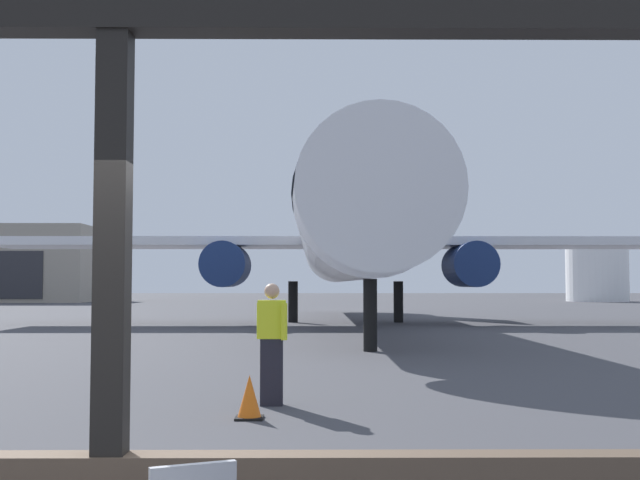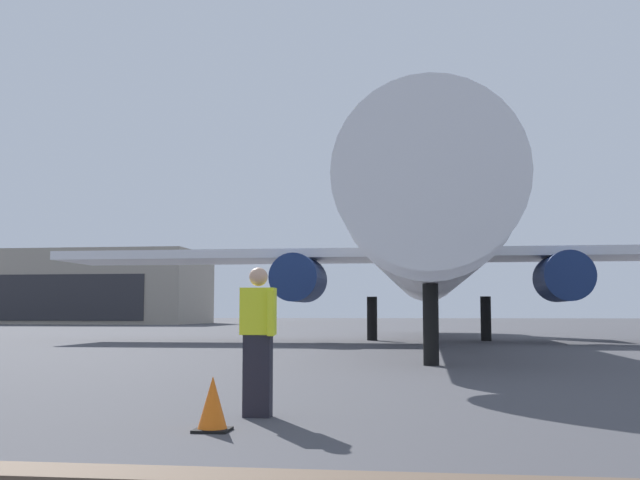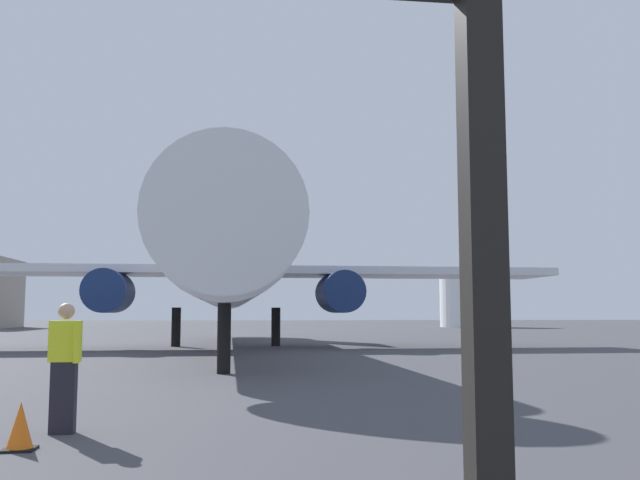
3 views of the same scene
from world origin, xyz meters
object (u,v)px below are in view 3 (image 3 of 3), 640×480
at_px(traffic_cone, 20,428).
at_px(airplane, 227,264).
at_px(fuel_storage_tank, 466,300).
at_px(ground_crew_worker, 64,365).

bearing_deg(traffic_cone, airplane, 84.50).
bearing_deg(fuel_storage_tank, ground_crew_worker, -113.21).
bearing_deg(ground_crew_worker, airplane, 84.79).
height_order(airplane, traffic_cone, airplane).
xyz_separation_m(ground_crew_worker, traffic_cone, (-0.22, -1.13, -0.64)).
bearing_deg(airplane, ground_crew_worker, -95.21).
height_order(airplane, ground_crew_worker, airplane).
relative_size(ground_crew_worker, fuel_storage_tank, 0.28).
relative_size(airplane, fuel_storage_tank, 5.64).
distance_m(airplane, ground_crew_worker, 22.95).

